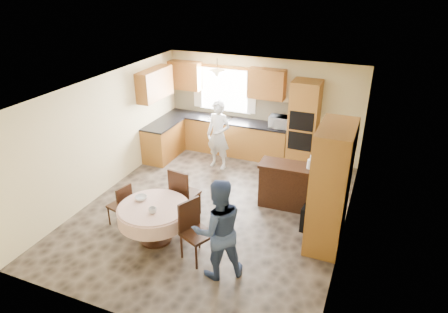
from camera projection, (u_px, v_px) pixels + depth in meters
name	position (u px, v px, depth m)	size (l,w,h in m)	color
floor	(215.00, 209.00, 8.09)	(5.00, 6.00, 0.01)	brown
ceiling	(213.00, 89.00, 7.02)	(5.00, 6.00, 0.01)	white
wall_back	(262.00, 107.00, 10.06)	(5.00, 0.02, 2.50)	beige
wall_front	(119.00, 246.00, 5.05)	(5.00, 0.02, 2.50)	beige
wall_left	(106.00, 135.00, 8.41)	(0.02, 6.00, 2.50)	beige
wall_right	(350.00, 178.00, 6.69)	(0.02, 6.00, 2.50)	beige
window	(225.00, 90.00, 10.24)	(1.40, 0.03, 1.10)	white
curtain_left	(198.00, 85.00, 10.43)	(0.22, 0.02, 1.15)	white
curtain_right	(252.00, 92.00, 9.92)	(0.22, 0.02, 1.15)	white
base_cab_back	(226.00, 136.00, 10.45)	(3.30, 0.60, 0.88)	#AF752E
counter_back	(226.00, 120.00, 10.25)	(3.30, 0.64, 0.04)	black
base_cab_left	(164.00, 141.00, 10.16)	(0.60, 1.20, 0.88)	#AF752E
counter_left	(162.00, 124.00, 9.96)	(0.64, 1.20, 0.04)	black
backsplash	(230.00, 106.00, 10.37)	(3.30, 0.02, 0.55)	#CBBC8F
wall_cab_left	(185.00, 75.00, 10.34)	(0.85, 0.33, 0.72)	#AC672B
wall_cab_right	(267.00, 84.00, 9.59)	(0.90, 0.33, 0.72)	#AC672B
wall_cab_side	(155.00, 84.00, 9.58)	(0.33, 1.20, 0.72)	#AC672B
oven_tower	(304.00, 125.00, 9.48)	(0.66, 0.62, 2.12)	#AF752E
oven_upper	(301.00, 121.00, 9.14)	(0.56, 0.01, 0.45)	black
oven_lower	(300.00, 141.00, 9.35)	(0.56, 0.01, 0.45)	black
pendant	(217.00, 74.00, 9.61)	(0.36, 0.36, 0.18)	beige
sideboard	(289.00, 187.00, 8.03)	(1.23, 0.51, 0.88)	#371D0F
space_heater	(311.00, 220.00, 7.32)	(0.36, 0.25, 0.49)	black
cupboard	(330.00, 187.00, 6.71)	(0.57, 1.15, 2.19)	#AF752E
dining_table	(154.00, 214.00, 6.95)	(1.26, 1.26, 0.71)	#371D0F
chair_left	(122.00, 203.00, 7.41)	(0.45, 0.45, 0.86)	#371D0F
chair_back	(183.00, 192.00, 7.57)	(0.51, 0.51, 1.07)	#371D0F
chair_right	(194.00, 227.00, 6.55)	(0.60, 0.60, 1.04)	#371D0F
framed_picture	(355.00, 141.00, 6.99)	(0.06, 0.63, 0.52)	gold
microwave	(280.00, 122.00, 9.65)	(0.52, 0.35, 0.29)	silver
person_sink	(218.00, 135.00, 9.48)	(0.61, 0.40, 1.67)	silver
person_dining	(218.00, 230.00, 6.06)	(0.81, 0.63, 1.67)	navy
bowl_sideboard	(275.00, 164.00, 7.95)	(0.20, 0.20, 0.05)	#B2B2B2
bottle_sideboard	(310.00, 163.00, 7.65)	(0.13, 0.13, 0.33)	silver
cup_table	(153.00, 211.00, 6.66)	(0.13, 0.13, 0.10)	#B2B2B2
bowl_table	(141.00, 198.00, 7.06)	(0.22, 0.22, 0.07)	#B2B2B2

